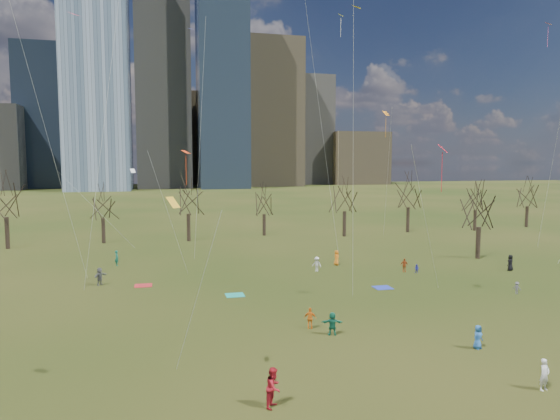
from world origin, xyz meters
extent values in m
plane|color=black|center=(0.00, 0.00, 0.00)|extent=(500.00, 500.00, 0.00)
cube|color=slate|center=(-35.00, 190.00, 59.00)|extent=(26.00, 26.00, 118.00)
cube|color=slate|center=(-8.00, 205.00, 47.50)|extent=(24.00, 24.00, 95.00)
cube|color=#384C66|center=(18.00, 195.00, 52.50)|extent=(22.00, 22.00, 105.00)
cube|color=#726347|center=(45.00, 215.00, 36.00)|extent=(28.00, 28.00, 72.00)
cube|color=#384C66|center=(-60.00, 220.00, 32.50)|extent=(25.00, 25.00, 65.00)
cube|color=slate|center=(70.00, 230.00, 29.00)|extent=(22.00, 22.00, 58.00)
cube|color=#726347|center=(5.00, 240.00, 24.00)|extent=(30.00, 30.00, 48.00)
cube|color=#726347|center=(95.00, 225.00, 14.00)|extent=(30.00, 28.00, 28.00)
cylinder|color=black|center=(-31.00, 39.00, 2.14)|extent=(0.55, 0.55, 4.28)
cylinder|color=black|center=(-19.00, 41.00, 1.80)|extent=(0.52, 0.52, 3.60)
cylinder|color=black|center=(-7.00, 40.00, 2.02)|extent=(0.54, 0.54, 4.05)
cylinder|color=black|center=(5.00, 43.00, 1.69)|extent=(0.51, 0.51, 3.38)
cylinder|color=black|center=(17.00, 39.00, 1.98)|extent=(0.54, 0.54, 3.96)
cylinder|color=black|center=(29.00, 41.00, 2.07)|extent=(0.54, 0.54, 4.14)
cylinder|color=black|center=(41.00, 40.00, 1.75)|extent=(0.52, 0.52, 3.51)
cylinder|color=black|center=(53.00, 42.00, 1.87)|extent=(0.53, 0.53, 3.74)
cylinder|color=black|center=(26.00, 18.00, 1.91)|extent=(0.53, 0.53, 3.83)
cube|color=teal|center=(-4.95, 8.29, 0.01)|extent=(1.60, 1.50, 0.03)
cube|color=#2537B0|center=(8.68, 7.64, 0.01)|extent=(1.60, 1.50, 0.03)
cube|color=#AF2327|center=(-12.79, 13.71, 0.01)|extent=(1.60, 1.50, 0.03)
imported|color=#2A67B8|center=(7.77, -7.72, 0.75)|extent=(0.85, 0.70, 1.49)
imported|color=white|center=(7.51, -13.49, 0.81)|extent=(0.67, 0.52, 1.63)
imported|color=#AD1824|center=(-6.16, -11.93, 0.96)|extent=(1.14, 1.18, 1.92)
imported|color=#5E5D62|center=(19.18, 2.83, 0.54)|extent=(0.70, 0.81, 1.08)
imported|color=orange|center=(-1.19, -1.68, 0.74)|extent=(0.94, 0.67, 1.48)
imported|color=#186C4E|center=(-0.13, -3.24, 0.78)|extent=(1.52, 0.82, 1.56)
imported|color=black|center=(25.13, 11.17, 0.86)|extent=(1.00, 0.85, 1.72)
imported|color=#292CB3|center=(14.81, 12.43, 0.47)|extent=(0.56, 0.57, 0.93)
imported|color=silver|center=(4.94, 15.79, 0.78)|extent=(1.14, 1.09, 1.56)
imported|color=#AE4218|center=(13.84, 13.33, 0.72)|extent=(0.90, 0.52, 1.43)
imported|color=#5A5B5E|center=(-16.76, 14.93, 0.84)|extent=(1.34, 1.54, 1.68)
imported|color=orange|center=(8.07, 18.28, 0.85)|extent=(0.68, 0.92, 1.70)
imported|color=#186C59|center=(-15.90, 23.89, 0.86)|extent=(0.58, 0.72, 1.72)
plane|color=#FF4315|center=(-8.76, 11.70, 12.45)|extent=(1.11, 1.11, 0.31)
cylinder|color=silver|center=(-10.38, 9.65, 6.92)|extent=(3.26, 4.13, 11.05)
cylinder|color=#FF4315|center=(-8.76, 11.70, 10.85)|extent=(0.04, 0.04, 2.70)
plane|color=yellow|center=(2.97, 0.87, 22.65)|extent=(0.86, 0.87, 0.26)
cylinder|color=silver|center=(2.03, -1.15, 12.03)|extent=(1.90, 4.07, 21.26)
plane|color=red|center=(10.61, 1.47, 12.61)|extent=(1.21, 1.24, 0.67)
cylinder|color=silver|center=(7.47, -1.81, 7.00)|extent=(6.31, 6.59, 11.22)
cylinder|color=red|center=(10.61, 1.47, 10.73)|extent=(0.04, 0.04, 3.15)
cylinder|color=silver|center=(-19.87, 7.37, 16.01)|extent=(4.88, 8.97, 29.23)
plane|color=white|center=(8.26, 18.22, 27.29)|extent=(0.84, 0.87, 0.29)
cylinder|color=silver|center=(5.54, 15.89, 14.34)|extent=(5.47, 4.68, 25.89)
cylinder|color=white|center=(8.26, 18.22, 26.04)|extent=(0.04, 0.04, 2.10)
plane|color=blue|center=(-7.64, 19.12, 25.11)|extent=(1.03, 1.01, 0.24)
cylinder|color=silver|center=(-7.09, 16.76, 13.25)|extent=(1.11, 4.74, 23.71)
plane|color=orange|center=(19.79, 30.82, 18.34)|extent=(1.21, 1.04, 0.67)
cylinder|color=silver|center=(18.16, 26.60, 9.87)|extent=(3.27, 8.45, 16.95)
cylinder|color=orange|center=(19.79, 30.82, 16.54)|extent=(0.04, 0.04, 3.00)
plane|color=yellow|center=(-10.56, -9.75, 9.59)|extent=(0.84, 0.83, 0.52)
cylinder|color=silver|center=(-9.68, -11.99, 5.50)|extent=(1.78, 4.49, 8.20)
plane|color=red|center=(-17.15, 7.63, 22.68)|extent=(1.37, 1.37, 0.36)
cylinder|color=silver|center=(-15.33, 5.22, 12.04)|extent=(3.66, 4.86, 21.28)
plane|color=#DB50A6|center=(33.09, 16.45, 27.53)|extent=(1.13, 1.11, 0.40)
cylinder|color=silver|center=(31.19, 12.20, 14.47)|extent=(3.83, 8.52, 26.14)
cylinder|color=#DB50A6|center=(33.09, 16.45, 26.08)|extent=(0.04, 0.04, 2.40)
plane|color=white|center=(-14.08, 27.16, 10.56)|extent=(0.88, 0.76, 0.48)
cylinder|color=silver|center=(-17.47, 23.49, 5.98)|extent=(6.80, 7.35, 9.17)
camera|label=1|loc=(-11.23, -33.87, 11.45)|focal=32.00mm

